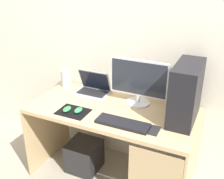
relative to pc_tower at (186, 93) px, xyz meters
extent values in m
plane|color=#9E9384|center=(-0.58, -0.08, -0.96)|extent=(8.00, 8.00, 0.00)
cube|color=beige|center=(-0.58, 0.30, 0.34)|extent=(4.00, 0.04, 2.60)
cube|color=tan|center=(-0.58, -0.08, -0.25)|extent=(1.43, 0.68, 0.03)
cube|color=tan|center=(-1.29, -0.08, -0.61)|extent=(0.02, 0.68, 0.69)
cube|color=tan|center=(0.12, -0.08, -0.61)|extent=(0.02, 0.68, 0.69)
cube|color=black|center=(0.00, 0.00, 0.00)|extent=(0.19, 0.43, 0.46)
cylinder|color=silver|center=(-0.42, 0.11, -0.23)|extent=(0.21, 0.21, 0.01)
cylinder|color=silver|center=(-0.42, 0.11, -0.19)|extent=(0.04, 0.04, 0.07)
cube|color=silver|center=(-0.42, 0.10, 0.01)|extent=(0.52, 0.02, 0.32)
cube|color=#232833|center=(-0.42, 0.09, 0.01)|extent=(0.49, 0.00, 0.29)
cube|color=#9EA3A8|center=(-0.88, 0.09, -0.23)|extent=(0.31, 0.23, 0.01)
cube|color=black|center=(-0.88, 0.11, -0.22)|extent=(0.27, 0.15, 0.00)
cube|color=#9EA3A8|center=(-0.88, 0.17, -0.12)|extent=(0.31, 0.09, 0.21)
cube|color=black|center=(-0.88, 0.16, -0.12)|extent=(0.29, 0.07, 0.19)
cylinder|color=#B7BCC6|center=(-1.20, 0.15, -0.15)|extent=(0.09, 0.09, 0.17)
cube|color=black|center=(-0.40, -0.28, -0.22)|extent=(0.42, 0.14, 0.02)
cube|color=black|center=(-0.85, -0.27, -0.23)|extent=(0.26, 0.20, 0.00)
ellipsoid|color=#338C4C|center=(-0.81, -0.26, -0.21)|extent=(0.06, 0.10, 0.03)
ellipsoid|color=#338C4C|center=(-0.90, -0.28, -0.21)|extent=(0.06, 0.10, 0.03)
cube|color=#232326|center=(-0.15, -0.26, -0.23)|extent=(0.07, 0.13, 0.01)
cube|color=#232326|center=(-0.87, -0.10, -0.81)|extent=(0.29, 0.29, 0.29)
camera|label=1|loc=(0.28, -1.95, 0.90)|focal=44.24mm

